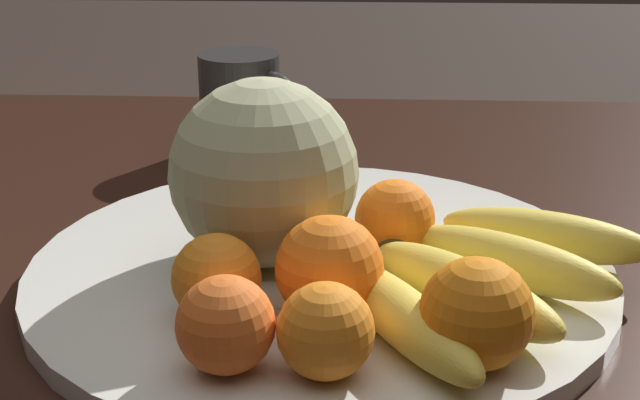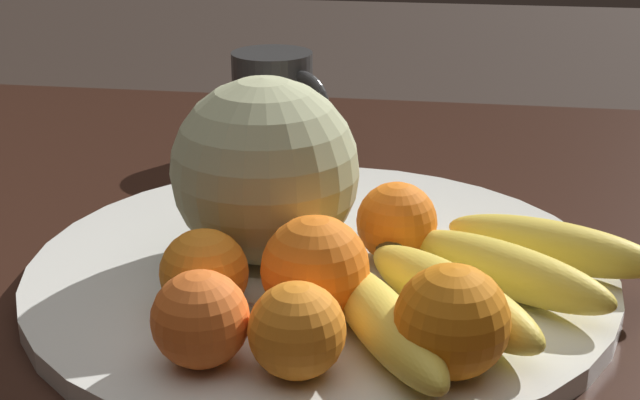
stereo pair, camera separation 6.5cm
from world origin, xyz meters
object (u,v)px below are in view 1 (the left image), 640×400
orange_back_left (226,325)px  orange_front_right (477,314)px  kitchen_table (248,398)px  orange_top_small (395,219)px  banana_bunch (482,273)px  orange_front_left (329,269)px  produce_tag (268,295)px  orange_back_right (216,278)px  orange_mid_center (325,331)px  fruit_bowl (320,270)px  ceramic_mug (243,103)px  melon (264,173)px

orange_back_left → orange_front_right: bearing=-175.2°
kitchen_table → orange_top_small: (-0.11, -0.04, 0.14)m
orange_back_left → orange_top_small: 0.19m
banana_bunch → orange_front_left: 0.11m
produce_tag → orange_back_right: bearing=47.0°
orange_mid_center → produce_tag: 0.11m
fruit_bowl → banana_bunch: (-0.11, 0.05, 0.03)m
orange_front_right → ceramic_mug: size_ratio=0.60×
orange_front_left → produce_tag: 0.06m
orange_back_right → orange_mid_center: bearing=139.0°
orange_front_left → orange_mid_center: bearing=90.3°
fruit_bowl → orange_back_left: bearing=72.3°
melon → ceramic_mug: bearing=-79.6°
banana_bunch → ceramic_mug: (0.21, -0.36, 0.02)m
orange_mid_center → orange_back_left: size_ratio=0.98×
orange_top_small → ceramic_mug: 0.33m
orange_front_right → orange_back_left: orange_front_right is taller
orange_front_left → ceramic_mug: size_ratio=0.62×
banana_bunch → ceramic_mug: bearing=160.3°
kitchen_table → produce_tag: 0.12m
kitchen_table → fruit_bowl: size_ratio=2.76×
orange_front_right → produce_tag: orange_front_right is taller
orange_front_right → orange_back_right: size_ratio=1.16×
orange_mid_center → produce_tag: orange_mid_center is taller
orange_back_left → ceramic_mug: bearing=-83.9°
fruit_bowl → produce_tag: (0.03, 0.06, 0.01)m
melon → orange_mid_center: melon is taller
orange_front_left → orange_mid_center: orange_front_left is taller
banana_bunch → orange_front_right: (0.01, 0.08, 0.01)m
orange_front_right → orange_mid_center: (0.09, 0.02, -0.01)m
orange_back_left → produce_tag: bearing=-99.2°
melon → orange_front_left: 0.11m
melon → orange_top_small: melon is taller
kitchen_table → orange_back_right: (0.01, 0.07, 0.14)m
fruit_bowl → orange_front_right: bearing=125.6°
orange_front_left → orange_back_left: orange_front_left is taller
banana_bunch → orange_back_left: bearing=-108.9°
kitchen_table → fruit_bowl: (-0.05, -0.02, 0.10)m
orange_back_left → ceramic_mug: 0.46m
orange_front_left → produce_tag: orange_front_left is taller
orange_top_small → kitchen_table: bearing=18.4°
banana_bunch → orange_top_small: orange_top_small is taller
fruit_bowl → orange_back_right: bearing=55.0°
ceramic_mug → orange_back_right: bearing=94.9°
kitchen_table → orange_top_small: bearing=-161.6°
banana_bunch → orange_mid_center: size_ratio=4.40×
kitchen_table → orange_back_right: orange_back_right is taller
kitchen_table → produce_tag: size_ratio=12.63×
orange_back_right → ceramic_mug: bearing=-85.1°
orange_top_small → produce_tag: (0.09, 0.07, -0.03)m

